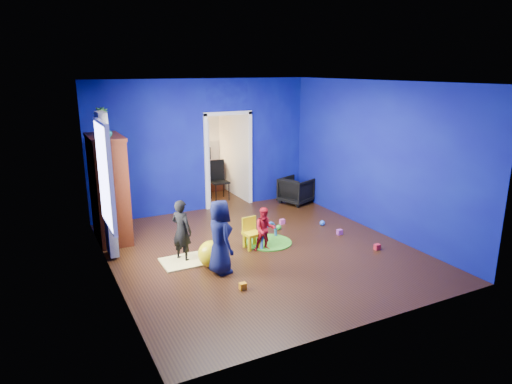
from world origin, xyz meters
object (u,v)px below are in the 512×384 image
tv_armoire (109,189)px  hopper_ball (212,254)px  child_navy (220,237)px  play_mat (269,242)px  armchair (296,190)px  crt_tv (111,186)px  child_black (182,231)px  kid_chair (252,235)px  folding_chair (220,181)px  study_desk (206,176)px  vase (107,132)px  toddler_red (265,229)px

tv_armoire → hopper_ball: tv_armoire is taller
child_navy → tv_armoire: size_ratio=0.60×
child_navy → play_mat: 1.57m
armchair → crt_tv: 4.36m
child_black → kid_chair: 1.31m
hopper_ball → child_black: bearing=126.6°
play_mat → folding_chair: bearing=84.4°
hopper_ball → study_desk: bearing=70.3°
child_black → vase: 2.16m
child_navy → tv_armoire: 2.61m
armchair → toddler_red: toddler_red is taller
armchair → child_navy: 4.10m
hopper_ball → vase: bearing=125.2°
toddler_red → kid_chair: (-0.15, 0.20, -0.14)m
armchair → child_black: bearing=97.9°
vase → kid_chair: bearing=-31.1°
armchair → kid_chair: size_ratio=1.36×
folding_chair → armchair: bearing=-36.3°
child_navy → armchair: bearing=-51.4°
armchair → toddler_red: size_ratio=0.87×
child_navy → study_desk: 5.02m
tv_armoire → play_mat: tv_armoire is taller
tv_armoire → child_navy: bearing=-60.9°
crt_tv → play_mat: (2.48, -1.52, -1.01)m
hopper_ball → study_desk: 4.80m
child_navy → study_desk: size_ratio=1.34×
armchair → kid_chair: armchair is taller
kid_chair → hopper_ball: bearing=-161.0°
child_navy → play_mat: bearing=-62.6°
armchair → tv_armoire: size_ratio=0.35×
vase → study_desk: bearing=44.9°
crt_tv → play_mat: bearing=-31.5°
toddler_red → hopper_ball: (-1.09, -0.21, -0.17)m
toddler_red → hopper_ball: bearing=-150.5°
tv_armoire → crt_tv: (0.04, 0.00, 0.04)m
child_black → kid_chair: child_black is taller
child_black → child_navy: (0.39, -0.71, 0.06)m
study_desk → hopper_ball: bearing=-109.7°
toddler_red → folding_chair: 3.38m
armchair → study_desk: study_desk is taller
armchair → hopper_ball: bearing=106.0°
vase → crt_tv: (0.04, 0.30, -1.04)m
vase → kid_chair: (2.14, -1.29, -1.81)m
kid_chair → folding_chair: folding_chair is taller
armchair → toddler_red: 3.03m
crt_tv → kid_chair: 2.75m
armchair → hopper_ball: size_ratio=1.56×
toddler_red → study_desk: 4.33m
crt_tv → folding_chair: 3.23m
hopper_ball → kid_chair: size_ratio=0.88×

